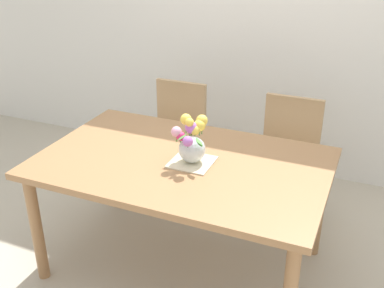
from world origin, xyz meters
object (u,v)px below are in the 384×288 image
Objects in this scene: chair_left at (176,131)px; dining_table at (182,172)px; chair_right at (287,150)px; flower_vase at (192,141)px.

dining_table is at bearing 117.28° from chair_left.
dining_table is 1.00m from chair_left.
chair_right is 1.03m from flower_vase.
chair_left is 3.42× the size of flower_vase.
flower_vase is (0.51, -0.87, 0.38)m from chair_left.
chair_right is (0.45, 0.87, -0.16)m from dining_table.
flower_vase is at bearing 120.30° from chair_left.
dining_table is 1.00m from chair_right.
chair_left reaches higher than dining_table.
chair_right is at bearing 62.72° from dining_table.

